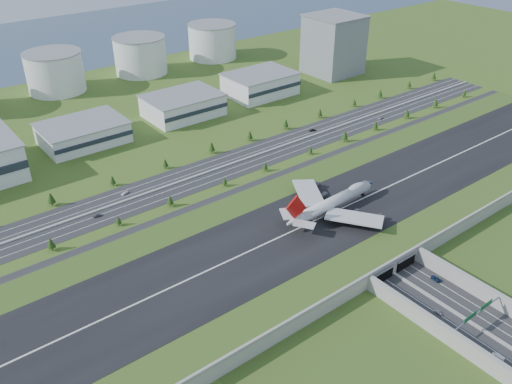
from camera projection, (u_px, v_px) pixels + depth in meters
ground at (323, 229)px, 301.97m from camera, size 1200.00×1200.00×0.00m
airfield_deck at (324, 223)px, 299.82m from camera, size 520.00×100.00×9.20m
underpass_road at (485, 325)px, 232.59m from camera, size 38.80×120.40×8.00m
sign_gantry_near at (478, 314)px, 233.78m from camera, size 38.70×0.70×9.80m
north_expressway at (225, 166)px, 366.58m from camera, size 560.00×36.00×0.12m
tree_row at (251, 149)px, 378.93m from camera, size 501.60×48.71×8.49m
hangar_mid_a at (83, 133)px, 395.67m from camera, size 58.00×42.00×15.00m
hangar_mid_b at (183, 105)px, 440.18m from camera, size 58.00×42.00×17.00m
hangar_mid_c at (260, 84)px, 482.03m from camera, size 58.00×42.00×19.00m
office_tower at (334, 45)px, 526.62m from camera, size 46.00×46.00×55.00m
fuel_tank_b at (55, 72)px, 485.49m from camera, size 50.00×50.00×35.00m
fuel_tank_c at (140, 56)px, 530.50m from camera, size 50.00×50.00×35.00m
fuel_tank_d at (212, 41)px, 575.51m from camera, size 50.00×50.00×35.00m
bay_water at (35, 45)px, 628.54m from camera, size 1200.00×260.00×0.06m
boeing_747 at (333, 202)px, 299.42m from camera, size 70.54×66.57×21.79m
car_0 at (439, 312)px, 243.32m from camera, size 1.65×3.88×1.31m
car_1 at (498, 356)px, 220.84m from camera, size 3.10×5.27×1.64m
car_2 at (436, 279)px, 263.51m from camera, size 2.77×5.53×1.50m
car_4 at (97, 215)px, 312.24m from camera, size 5.09×2.56×1.66m
car_5 at (312, 130)px, 416.18m from camera, size 5.17×2.81×1.62m
car_6 at (380, 118)px, 437.10m from camera, size 6.49×3.87×1.69m
car_7 at (124, 193)px, 334.13m from camera, size 5.39×3.51×1.45m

